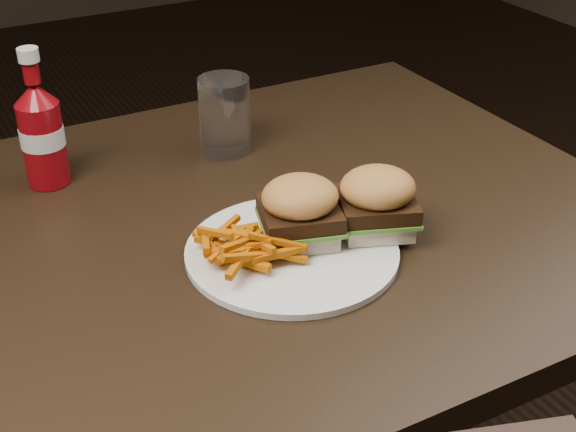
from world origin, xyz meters
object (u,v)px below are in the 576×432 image
plate (292,252)px  tumbler (225,117)px  dining_table (183,250)px  ketchup_bottle (43,144)px

plate → tumbler: tumbler is taller
dining_table → plate: size_ratio=4.64×
dining_table → tumbler: tumbler is taller
plate → ketchup_bottle: size_ratio=2.19×
dining_table → tumbler: (0.15, 0.20, 0.08)m
dining_table → ketchup_bottle: bearing=116.2°
plate → ketchup_bottle: (-0.21, 0.33, 0.06)m
plate → dining_table: bearing=134.5°
plate → ketchup_bottle: bearing=122.9°
dining_table → plate: plate is taller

